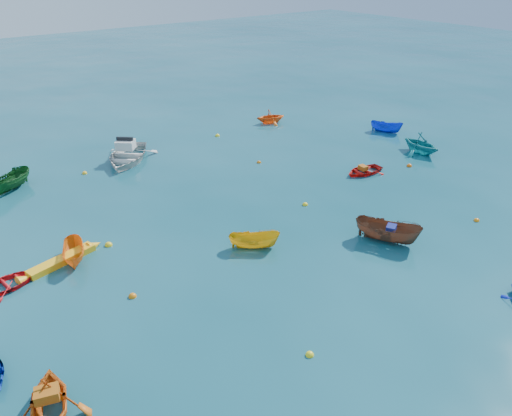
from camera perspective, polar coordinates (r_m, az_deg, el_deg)
ground at (r=24.27m, az=7.18°, el=-5.17°), size 160.00×160.00×0.00m
sampan_brown_mid at (r=25.90m, az=14.67°, el=-3.67°), size 2.61×3.49×1.27m
sampan_yellow_mid at (r=24.53m, az=-0.19°, el=-4.54°), size 2.58×2.23×0.97m
dinghy_cyan_se at (r=38.04m, az=18.18°, el=6.04°), size 2.76×3.15×1.57m
dinghy_red_nw at (r=24.38m, az=-26.27°, el=-8.00°), size 2.80×2.19×0.53m
sampan_orange_n at (r=25.03m, az=-19.92°, el=-5.68°), size 1.76×2.71×0.98m
dinghy_red_ne at (r=33.46m, az=12.18°, el=3.92°), size 2.84×2.14×0.56m
sampan_blue_far at (r=41.84m, az=14.60°, el=8.42°), size 2.04×2.70×0.98m
dinghy_orange_far at (r=42.79m, az=1.66°, el=9.71°), size 2.94×2.73×1.27m
sampan_green_far at (r=33.82m, az=-26.09°, el=1.89°), size 3.28×2.74×1.22m
kayak_yellow at (r=25.07m, az=-21.25°, el=-5.88°), size 4.02×1.59×0.40m
motorboat_white at (r=35.84m, az=-14.47°, el=5.26°), size 5.91×6.06×1.63m
tarp_blue_a at (r=25.50m, az=15.20°, el=-2.24°), size 0.72×0.66×0.28m
tarp_orange_a at (r=17.44m, az=-22.80°, el=-19.04°), size 0.85×0.73×0.35m
tarp_orange_b at (r=33.23m, az=12.13°, el=4.54°), size 0.47×0.60×0.27m
buoy_ye_a at (r=18.81m, az=6.15°, el=-16.39°), size 0.31×0.31×0.31m
buoy_or_b at (r=29.39m, az=23.89°, el=-1.35°), size 0.31×0.31×0.31m
buoy_ye_b at (r=25.75m, az=-16.49°, el=-4.13°), size 0.38×0.38×0.38m
buoy_or_c at (r=21.93m, az=-13.92°, el=-9.82°), size 0.34×0.34×0.34m
buoy_ye_c at (r=28.68m, az=5.63°, el=0.34°), size 0.33×0.33×0.33m
buoy_or_d at (r=35.33m, az=17.11°, el=4.57°), size 0.36×0.36×0.36m
buoy_ye_d at (r=34.50m, az=-18.99°, el=3.74°), size 0.33×0.33×0.33m
buoy_or_e at (r=34.38m, az=0.34°, el=5.20°), size 0.30×0.30×0.30m
buoy_ye_e at (r=39.67m, az=-4.43°, el=8.20°), size 0.36×0.36×0.36m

